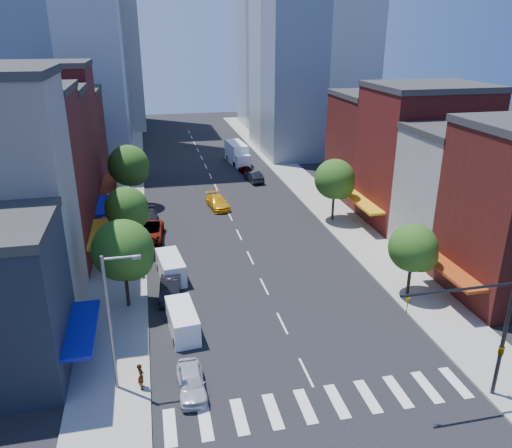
# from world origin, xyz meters

# --- Properties ---
(ground) EXTENTS (220.00, 220.00, 0.00)m
(ground) POSITION_xyz_m (0.00, 0.00, 0.00)
(ground) COLOR black
(ground) RESTS_ON ground
(sidewalk_left) EXTENTS (5.00, 120.00, 0.15)m
(sidewalk_left) POSITION_xyz_m (-12.50, 40.00, 0.07)
(sidewalk_left) COLOR gray
(sidewalk_left) RESTS_ON ground
(sidewalk_right) EXTENTS (5.00, 120.00, 0.15)m
(sidewalk_right) POSITION_xyz_m (12.50, 40.00, 0.07)
(sidewalk_right) COLOR gray
(sidewalk_right) RESTS_ON ground
(crosswalk) EXTENTS (19.00, 3.00, 0.01)m
(crosswalk) POSITION_xyz_m (0.00, -3.00, 0.01)
(crosswalk) COLOR silver
(crosswalk) RESTS_ON ground
(bldg_left_2) EXTENTS (12.00, 9.00, 16.00)m
(bldg_left_2) POSITION_xyz_m (-21.00, 20.50, 8.00)
(bldg_left_2) COLOR maroon
(bldg_left_2) RESTS_ON ground
(bldg_left_3) EXTENTS (12.00, 8.00, 15.00)m
(bldg_left_3) POSITION_xyz_m (-21.00, 29.00, 7.50)
(bldg_left_3) COLOR #541A15
(bldg_left_3) RESTS_ON ground
(bldg_left_4) EXTENTS (12.00, 9.00, 17.00)m
(bldg_left_4) POSITION_xyz_m (-21.00, 37.50, 8.50)
(bldg_left_4) COLOR maroon
(bldg_left_4) RESTS_ON ground
(bldg_left_5) EXTENTS (12.00, 10.00, 13.00)m
(bldg_left_5) POSITION_xyz_m (-21.00, 47.00, 6.50)
(bldg_left_5) COLOR #541A15
(bldg_left_5) RESTS_ON ground
(bldg_right_1) EXTENTS (12.00, 8.00, 12.00)m
(bldg_right_1) POSITION_xyz_m (21.00, 15.00, 6.00)
(bldg_right_1) COLOR silver
(bldg_right_1) RESTS_ON ground
(bldg_right_2) EXTENTS (12.00, 10.00, 15.00)m
(bldg_right_2) POSITION_xyz_m (21.00, 24.00, 7.50)
(bldg_right_2) COLOR maroon
(bldg_right_2) RESTS_ON ground
(bldg_right_3) EXTENTS (12.00, 10.00, 13.00)m
(bldg_right_3) POSITION_xyz_m (21.00, 34.00, 6.50)
(bldg_right_3) COLOR #541A15
(bldg_right_3) RESTS_ON ground
(traffic_signal) EXTENTS (7.24, 2.24, 8.00)m
(traffic_signal) POSITION_xyz_m (9.94, -4.50, 4.16)
(traffic_signal) COLOR black
(traffic_signal) RESTS_ON sidewalk_right
(streetlight) EXTENTS (2.25, 0.25, 9.00)m
(streetlight) POSITION_xyz_m (-11.81, 1.00, 5.28)
(streetlight) COLOR slate
(streetlight) RESTS_ON sidewalk_left
(tree_left_near) EXTENTS (4.80, 4.80, 7.30)m
(tree_left_near) POSITION_xyz_m (-11.35, 10.92, 4.87)
(tree_left_near) COLOR black
(tree_left_near) RESTS_ON sidewalk_left
(tree_left_mid) EXTENTS (4.20, 4.20, 6.65)m
(tree_left_mid) POSITION_xyz_m (-11.35, 21.92, 4.53)
(tree_left_mid) COLOR black
(tree_left_mid) RESTS_ON sidewalk_left
(tree_left_far) EXTENTS (5.00, 5.00, 7.75)m
(tree_left_far) POSITION_xyz_m (-11.35, 35.92, 5.20)
(tree_left_far) COLOR black
(tree_left_far) RESTS_ON sidewalk_left
(tree_right_near) EXTENTS (4.00, 4.00, 6.20)m
(tree_right_near) POSITION_xyz_m (11.65, 7.92, 4.19)
(tree_right_near) COLOR black
(tree_right_near) RESTS_ON sidewalk_right
(tree_right_far) EXTENTS (4.60, 4.60, 7.20)m
(tree_right_far) POSITION_xyz_m (11.65, 25.92, 4.86)
(tree_right_far) COLOR black
(tree_right_far) RESTS_ON sidewalk_right
(parked_car_front) EXTENTS (1.72, 4.19, 1.42)m
(parked_car_front) POSITION_xyz_m (-7.50, -0.19, 0.71)
(parked_car_front) COLOR silver
(parked_car_front) RESTS_ON ground
(parked_car_second) EXTENTS (2.16, 4.86, 1.55)m
(parked_car_second) POSITION_xyz_m (-8.06, 11.97, 0.77)
(parked_car_second) COLOR black
(parked_car_second) RESTS_ON ground
(parked_car_third) EXTENTS (3.26, 6.09, 1.63)m
(parked_car_third) POSITION_xyz_m (-9.50, 24.88, 0.81)
(parked_car_third) COLOR #999999
(parked_car_third) RESTS_ON ground
(parked_car_rear) EXTENTS (2.12, 4.97, 1.43)m
(parked_car_rear) POSITION_xyz_m (-9.50, 29.65, 0.72)
(parked_car_rear) COLOR black
(parked_car_rear) RESTS_ON ground
(cargo_van_near) EXTENTS (2.29, 4.81, 1.98)m
(cargo_van_near) POSITION_xyz_m (-7.49, 6.30, 0.98)
(cargo_van_near) COLOR white
(cargo_van_near) RESTS_ON ground
(cargo_van_far) EXTENTS (2.54, 5.05, 2.06)m
(cargo_van_far) POSITION_xyz_m (-7.81, 15.28, 1.02)
(cargo_van_far) COLOR white
(cargo_van_far) RESTS_ON ground
(taxi) EXTENTS (2.76, 5.47, 1.52)m
(taxi) POSITION_xyz_m (-1.00, 33.27, 0.76)
(taxi) COLOR #E09D0B
(taxi) RESTS_ON ground
(traffic_car_oncoming) EXTENTS (2.23, 4.94, 1.57)m
(traffic_car_oncoming) POSITION_xyz_m (5.86, 43.67, 0.79)
(traffic_car_oncoming) COLOR black
(traffic_car_oncoming) RESTS_ON ground
(traffic_car_far) EXTENTS (1.99, 3.90, 1.27)m
(traffic_car_far) POSITION_xyz_m (5.55, 48.09, 0.64)
(traffic_car_far) COLOR #999999
(traffic_car_far) RESTS_ON ground
(box_truck) EXTENTS (3.06, 8.40, 3.32)m
(box_truck) POSITION_xyz_m (5.44, 54.97, 1.57)
(box_truck) COLOR white
(box_truck) RESTS_ON ground
(pedestrian_near) EXTENTS (0.43, 0.65, 1.76)m
(pedestrian_near) POSITION_xyz_m (-10.50, 0.58, 1.03)
(pedestrian_near) COLOR #999999
(pedestrian_near) RESTS_ON sidewalk_left
(pedestrian_far) EXTENTS (0.76, 0.95, 1.88)m
(pedestrian_far) POSITION_xyz_m (-10.71, 15.92, 1.09)
(pedestrian_far) COLOR #999999
(pedestrian_far) RESTS_ON sidewalk_left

